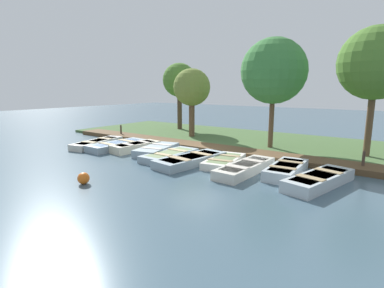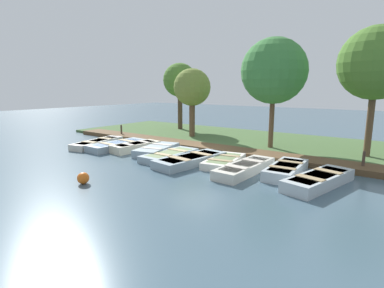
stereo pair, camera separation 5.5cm
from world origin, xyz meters
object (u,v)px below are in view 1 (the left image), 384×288
park_tree_center (274,71)px  mooring_post_near (121,131)px  park_tree_left (192,88)px  rowboat_9 (319,180)px  rowboat_7 (245,168)px  rowboat_8 (286,170)px  rowboat_4 (170,155)px  rowboat_5 (191,160)px  mooring_post_far (363,161)px  rowboat_6 (224,161)px  park_tree_far_left (179,81)px  rowboat_0 (97,143)px  rowboat_2 (136,147)px  rowboat_1 (117,145)px  rowboat_3 (157,150)px  park_tree_right (376,64)px  buoy (84,178)px

park_tree_center → mooring_post_near: bearing=-79.4°
park_tree_left → rowboat_9: bearing=60.3°
rowboat_7 → rowboat_8: rowboat_8 is taller
rowboat_4 → rowboat_9: 6.78m
rowboat_5 → mooring_post_far: bearing=124.7°
rowboat_6 → park_tree_far_left: 11.45m
rowboat_6 → park_tree_center: (-4.19, 0.43, 4.02)m
rowboat_6 → rowboat_5: bearing=-67.7°
rowboat_0 → rowboat_8: bearing=80.9°
rowboat_0 → mooring_post_far: 13.52m
mooring_post_near → rowboat_2: bearing=58.2°
rowboat_5 → park_tree_far_left: bearing=-130.5°
rowboat_1 → rowboat_9: (0.19, 10.70, 0.03)m
rowboat_2 → rowboat_4: (0.33, 2.69, -0.05)m
rowboat_5 → rowboat_9: rowboat_9 is taller
rowboat_7 → rowboat_8: bearing=116.9°
rowboat_1 → park_tree_left: bearing=166.1°
rowboat_3 → park_tree_center: park_tree_center is taller
park_tree_far_left → rowboat_8: bearing=56.9°
rowboat_2 → rowboat_8: (-0.24, 8.11, -0.00)m
rowboat_2 → park_tree_right: size_ratio=0.46×
rowboat_6 → mooring_post_far: (-2.33, 5.07, 0.27)m
rowboat_8 → rowboat_9: rowboat_8 is taller
rowboat_8 → mooring_post_near: bearing=-104.1°
park_tree_right → buoy: bearing=-36.9°
rowboat_1 → rowboat_8: 9.36m
rowboat_7 → buoy: (4.64, -3.96, 0.01)m
rowboat_7 → park_tree_left: 8.98m
rowboat_0 → rowboat_8: size_ratio=1.27×
rowboat_5 → mooring_post_far: 7.05m
park_tree_center → rowboat_4: bearing=-33.5°
park_tree_far_left → rowboat_6: bearing=48.8°
rowboat_3 → park_tree_far_left: park_tree_far_left is taller
rowboat_0 → buoy: 7.20m
rowboat_3 → rowboat_9: (0.56, 8.07, 0.02)m
park_tree_left → park_tree_right: (-0.10, 10.11, 1.07)m
rowboat_2 → rowboat_9: bearing=95.0°
mooring_post_far → rowboat_7: bearing=-52.0°
rowboat_2 → park_tree_far_left: 8.65m
buoy → park_tree_center: 10.69m
rowboat_8 → park_tree_center: (-4.14, -2.30, 3.96)m
rowboat_5 → park_tree_right: bearing=140.7°
rowboat_3 → park_tree_left: 5.81m
rowboat_5 → buoy: (4.47, -1.39, 0.01)m
rowboat_3 → rowboat_5: 2.82m
rowboat_1 → rowboat_2: (-0.20, 1.24, 0.03)m
rowboat_2 → mooring_post_far: 10.74m
rowboat_1 → rowboat_8: bearing=94.1°
rowboat_9 → rowboat_0: bearing=-76.5°
rowboat_5 → park_tree_right: park_tree_right is taller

